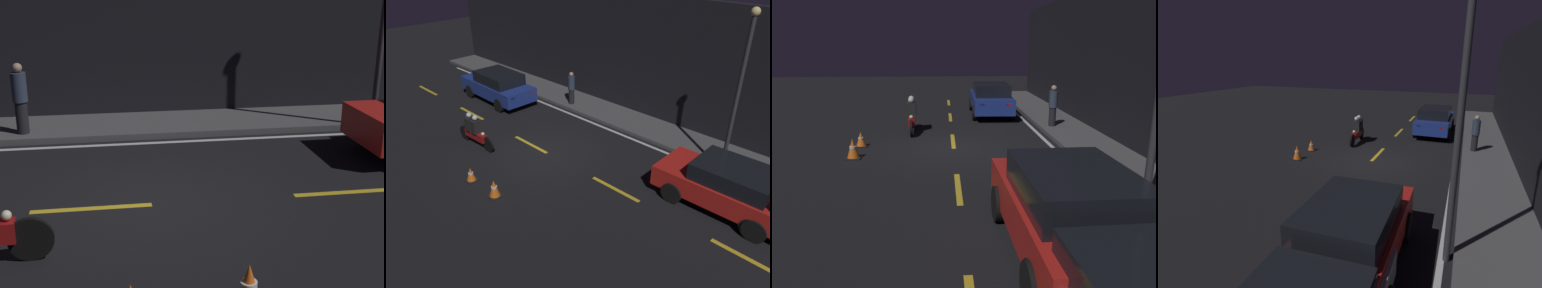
% 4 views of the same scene
% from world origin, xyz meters
% --- Properties ---
extents(ground_plane, '(56.00, 56.00, 0.00)m').
position_xyz_m(ground_plane, '(0.00, 0.00, 0.00)').
color(ground_plane, black).
extents(raised_curb, '(28.00, 1.97, 0.15)m').
position_xyz_m(raised_curb, '(0.00, 4.55, 0.08)').
color(raised_curb, '#4C4C4F').
rests_on(raised_curb, ground).
extents(building_front, '(28.00, 0.30, 5.48)m').
position_xyz_m(building_front, '(0.00, 5.68, 2.74)').
color(building_front, black).
rests_on(building_front, ground).
extents(lane_dash_c, '(2.00, 0.14, 0.01)m').
position_xyz_m(lane_dash_c, '(-1.00, 0.00, 0.00)').
color(lane_dash_c, gold).
rests_on(lane_dash_c, ground).
extents(lane_dash_d, '(2.00, 0.14, 0.01)m').
position_xyz_m(lane_dash_d, '(3.50, 0.00, 0.00)').
color(lane_dash_d, gold).
rests_on(lane_dash_d, ground).
extents(lane_solid_kerb, '(25.20, 0.14, 0.01)m').
position_xyz_m(lane_solid_kerb, '(0.00, 3.31, 0.00)').
color(lane_solid_kerb, silver).
rests_on(lane_solid_kerb, ground).
extents(traffic_cone_mid, '(0.46, 0.46, 0.61)m').
position_xyz_m(traffic_cone_mid, '(0.88, -3.07, 0.30)').
color(traffic_cone_mid, black).
rests_on(traffic_cone_mid, ground).
extents(pedestrian, '(0.34, 0.34, 1.63)m').
position_xyz_m(pedestrian, '(-2.65, 4.04, 0.98)').
color(pedestrian, black).
rests_on(pedestrian, raised_curb).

